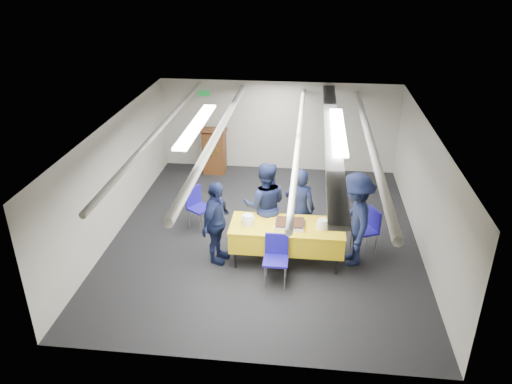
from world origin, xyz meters
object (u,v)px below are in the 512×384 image
Objects in this scene: serving_table at (287,235)px; chair_near at (276,254)px; sheet_cake at (290,224)px; sailor_b at (265,206)px; sailor_c at (216,223)px; sailor_d at (355,220)px; chair_right at (369,226)px; podium at (214,150)px; sailor_a at (300,208)px; chair_left at (197,203)px.

chair_near reaches higher than serving_table.
sheet_cake is (0.04, -0.03, 0.26)m from serving_table.
sailor_c is (-0.82, -0.63, -0.07)m from sailor_b.
sheet_cake is at bearing -87.94° from sailor_d.
sailor_d is (-0.32, -0.43, 0.35)m from chair_right.
sailor_d reaches higher than serving_table.
sailor_c reaches higher than chair_near.
chair_near is 1.56m from sailor_d.
sheet_cake is at bearing 126.54° from sailor_b.
podium is 0.78× the size of sailor_a.
chair_near is 2.45m from chair_left.
podium is 4.94m from chair_near.
chair_right is 0.55× the size of sailor_a.
chair_left is at bearing -1.58° from sailor_a.
sailor_d is (3.27, -3.82, 0.27)m from podium.
chair_near is 0.55× the size of sailor_a.
chair_near is at bearing -97.96° from sailor_c.
sailor_a is 1.65m from sailor_c.
chair_right is 1.34m from sailor_a.
serving_table is at bearing 84.09° from sailor_a.
podium is at bearing 118.04° from sheet_cake.
sailor_a is (2.28, -3.32, 0.18)m from podium.
chair_right is (1.51, 0.56, -0.03)m from serving_table.
chair_near is 0.50× the size of sailor_b.
chair_left is at bearing -86.53° from podium.
sailor_c reaches higher than podium.
podium is at bearing -145.51° from sailor_d.
chair_left is at bearing 42.84° from sailor_c.
sailor_c is at bearing -166.52° from chair_right.
chair_right is 2.87m from sailor_c.
chair_right is 0.49× the size of sailor_d.
sailor_d reaches higher than chair_near.
sailor_d is (1.34, 0.73, 0.35)m from chair_near.
sheet_cake is at bearing 88.36° from sailor_a.
podium is 2.85m from chair_left.
sailor_a is at bearing 176.81° from chair_right.
sailor_a reaches higher than serving_table.
sailor_b is (-0.50, 0.55, 0.05)m from sheet_cake.
chair_near is at bearing 85.44° from sailor_a.
sheet_cake is 0.60× the size of chair_near.
chair_left is 1.40m from sailor_c.
chair_near is 2.02m from chair_right.
sailor_a is at bearing -122.74° from sailor_d.
chair_right is 0.50× the size of sailor_b.
chair_right and chair_left have the same top height.
chair_left is (-1.75, 1.71, 0.00)m from chair_near.
chair_right is at bearing 20.44° from serving_table.
serving_table is at bearing -89.51° from sailor_d.
sailor_a is 1.11m from sailor_d.
sailor_c is (0.81, -4.06, 0.18)m from podium.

